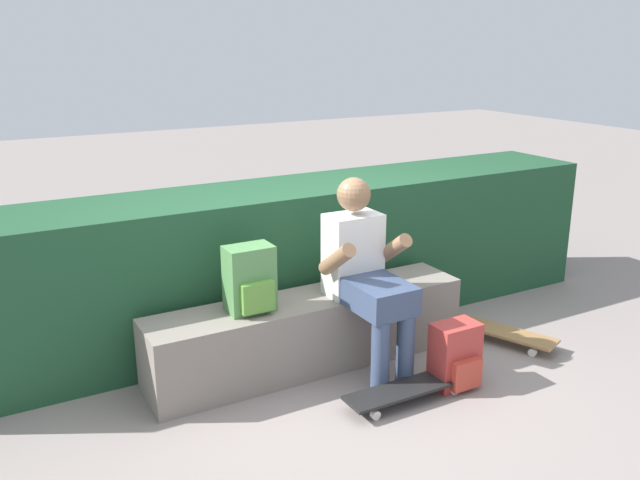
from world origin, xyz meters
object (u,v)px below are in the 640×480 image
object	(u,v)px
skateboard_near_person	(408,389)
skateboard_beside_bench	(498,331)
backpack_on_bench	(250,280)
person_skater	(365,271)
backpack_on_ground	(456,356)
bench_main	(309,332)

from	to	relation	value
skateboard_near_person	skateboard_beside_bench	xyz separation A→B (m)	(1.02, 0.35, 0.00)
skateboard_beside_bench	backpack_on_bench	size ratio (longest dim) A/B	2.04
person_skater	backpack_on_ground	xyz separation A→B (m)	(0.36, -0.45, -0.47)
person_skater	backpack_on_ground	bearing A→B (deg)	-51.51
skateboard_near_person	backpack_on_ground	distance (m)	0.37
backpack_on_bench	backpack_on_ground	xyz separation A→B (m)	(1.04, -0.65, -0.46)
backpack_on_bench	backpack_on_ground	world-z (taller)	backpack_on_bench
bench_main	backpack_on_bench	size ratio (longest dim) A/B	5.25
backpack_on_ground	bench_main	bearing A→B (deg)	134.04
backpack_on_bench	bench_main	bearing A→B (deg)	1.35
skateboard_near_person	backpack_on_ground	size ratio (longest dim) A/B	2.00
skateboard_beside_bench	backpack_on_ground	bearing A→B (deg)	-153.46
person_skater	backpack_on_ground	world-z (taller)	person_skater
person_skater	bench_main	bearing A→B (deg)	143.26
bench_main	skateboard_beside_bench	world-z (taller)	bench_main
backpack_on_ground	backpack_on_bench	bearing A→B (deg)	147.85
skateboard_near_person	backpack_on_ground	world-z (taller)	backpack_on_ground
bench_main	skateboard_beside_bench	distance (m)	1.36
person_skater	skateboard_beside_bench	distance (m)	1.19
bench_main	skateboard_near_person	bearing A→B (deg)	-66.68
person_skater	skateboard_near_person	world-z (taller)	person_skater
skateboard_near_person	skateboard_beside_bench	distance (m)	1.08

